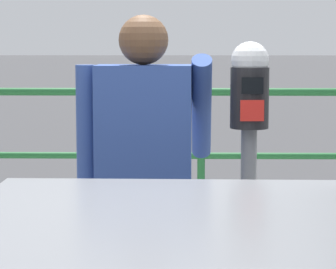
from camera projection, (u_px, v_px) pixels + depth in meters
parking_meter at (249, 138)px, 3.36m from camera, size 0.17×0.18×1.51m
pedestrian_at_meter at (144, 175)px, 3.40m from camera, size 0.61×0.47×1.62m
background_railing at (201, 132)px, 5.98m from camera, size 24.06×0.06×1.14m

